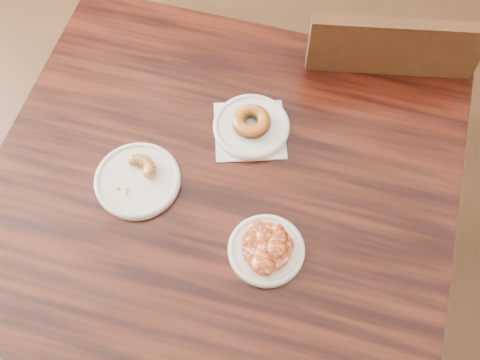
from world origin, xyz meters
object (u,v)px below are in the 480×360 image
at_px(cafe_table, 221,263).
at_px(cruller_fragment, 136,176).
at_px(glazed_donut, 251,121).
at_px(chair_far, 362,90).
at_px(apple_fritter, 267,246).

height_order(cafe_table, cruller_fragment, cruller_fragment).
xyz_separation_m(glazed_donut, cruller_fragment, (-0.17, -0.20, -0.01)).
distance_m(chair_far, apple_fritter, 0.76).
bearing_deg(glazed_donut, apple_fritter, -64.07).
bearing_deg(glazed_donut, cruller_fragment, -130.60).
distance_m(cafe_table, cruller_fragment, 0.43).
bearing_deg(glazed_donut, cafe_table, -92.92).
xyz_separation_m(cafe_table, glazed_donut, (0.01, 0.18, 0.41)).
relative_size(cafe_table, glazed_donut, 11.56).
height_order(chair_far, apple_fritter, chair_far).
relative_size(apple_fritter, cruller_fragment, 1.51).
distance_m(cafe_table, chair_far, 0.64).
distance_m(chair_far, glazed_donut, 0.57).
height_order(cafe_table, chair_far, chair_far).
bearing_deg(cafe_table, glazed_donut, 81.86).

